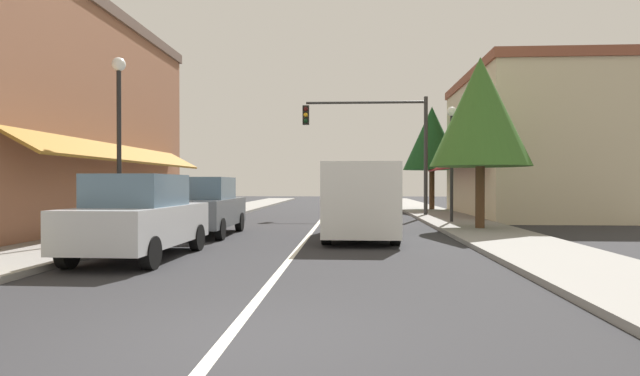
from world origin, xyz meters
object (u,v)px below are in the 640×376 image
(tree_right_near, at_px, (480,112))
(tree_right_far, at_px, (432,138))
(traffic_signal_mast_arm, at_px, (382,134))
(street_lamp_right_mid, at_px, (452,145))
(parked_car_second_left, at_px, (205,207))
(van_in_lane, at_px, (360,199))
(parked_car_nearest_left, at_px, (139,217))
(street_lamp_left_near, at_px, (119,119))

(tree_right_near, xyz_separation_m, tree_right_far, (0.37, 12.37, 0.21))
(traffic_signal_mast_arm, xyz_separation_m, tree_right_near, (2.79, -7.14, 0.01))
(street_lamp_right_mid, bearing_deg, tree_right_near, -82.10)
(parked_car_second_left, relative_size, van_in_lane, 0.79)
(parked_car_nearest_left, xyz_separation_m, tree_right_far, (9.05, 19.05, 3.26))
(parked_car_nearest_left, height_order, van_in_lane, van_in_lane)
(parked_car_second_left, xyz_separation_m, street_lamp_right_mid, (8.30, 4.56, 2.19))
(parked_car_second_left, xyz_separation_m, tree_right_far, (9.06, 14.16, 3.26))
(parked_car_second_left, xyz_separation_m, tree_right_near, (8.69, 1.79, 3.05))
(parked_car_nearest_left, xyz_separation_m, parked_car_second_left, (-0.01, 4.89, 0.00))
(parked_car_second_left, relative_size, traffic_signal_mast_arm, 0.70)
(traffic_signal_mast_arm, relative_size, street_lamp_right_mid, 1.30)
(street_lamp_left_near, bearing_deg, traffic_signal_mast_arm, 55.21)
(van_in_lane, xyz_separation_m, tree_right_far, (4.34, 14.74, 2.99))
(parked_car_second_left, bearing_deg, parked_car_nearest_left, -90.81)
(street_lamp_left_near, relative_size, tree_right_far, 0.83)
(van_in_lane, bearing_deg, traffic_signal_mast_arm, 83.64)
(street_lamp_left_near, distance_m, tree_right_far, 19.49)
(traffic_signal_mast_arm, bearing_deg, street_lamp_right_mid, -61.15)
(street_lamp_right_mid, xyz_separation_m, tree_right_far, (0.76, 9.60, 1.07))
(parked_car_nearest_left, xyz_separation_m, tree_right_near, (8.68, 6.68, 3.05))
(van_in_lane, height_order, tree_right_near, tree_right_near)
(traffic_signal_mast_arm, distance_m, street_lamp_left_near, 13.38)
(parked_car_nearest_left, distance_m, tree_right_near, 11.37)
(parked_car_nearest_left, bearing_deg, van_in_lane, 43.48)
(street_lamp_right_mid, bearing_deg, parked_car_second_left, -151.22)
(van_in_lane, xyz_separation_m, tree_right_near, (3.97, 2.37, 2.78))
(street_lamp_left_near, distance_m, tree_right_near, 11.12)
(traffic_signal_mast_arm, relative_size, tree_right_near, 1.02)
(parked_car_nearest_left, xyz_separation_m, van_in_lane, (4.71, 4.31, 0.27))
(parked_car_nearest_left, xyz_separation_m, traffic_signal_mast_arm, (5.89, 13.82, 3.03))
(tree_right_near, bearing_deg, traffic_signal_mast_arm, 111.34)
(street_lamp_left_near, height_order, tree_right_near, tree_right_near)
(van_in_lane, distance_m, tree_right_near, 5.40)
(van_in_lane, xyz_separation_m, street_lamp_right_mid, (3.59, 5.14, 1.92))
(traffic_signal_mast_arm, relative_size, street_lamp_left_near, 1.19)
(van_in_lane, distance_m, tree_right_far, 15.65)
(parked_car_nearest_left, relative_size, street_lamp_left_near, 0.84)
(traffic_signal_mast_arm, distance_m, tree_right_near, 7.66)
(van_in_lane, height_order, tree_right_far, tree_right_far)
(van_in_lane, xyz_separation_m, traffic_signal_mast_arm, (1.19, 9.50, 2.77))
(street_lamp_right_mid, distance_m, tree_right_far, 9.69)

